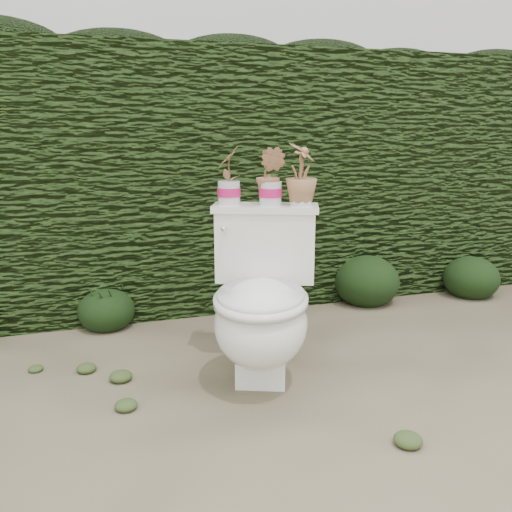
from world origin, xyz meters
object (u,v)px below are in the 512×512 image
object	(u,v)px
toilet	(262,305)
potted_plant_right	(301,176)
potted_plant_left	(229,177)
potted_plant_center	(271,178)

from	to	relation	value
toilet	potted_plant_right	bearing A→B (deg)	55.12
potted_plant_left	potted_plant_center	size ratio (longest dim) A/B	1.01
toilet	potted_plant_left	bearing A→B (deg)	125.91
potted_plant_left	potted_plant_right	world-z (taller)	potted_plant_right
toilet	potted_plant_left	world-z (taller)	potted_plant_left
potted_plant_right	potted_plant_left	bearing A→B (deg)	99.21
potted_plant_left	potted_plant_center	xyz separation A→B (m)	(0.18, -0.07, -0.00)
potted_plant_right	toilet	bearing A→B (deg)	154.33
toilet	potted_plant_right	size ratio (longest dim) A/B	2.92
potted_plant_left	potted_plant_center	distance (m)	0.20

